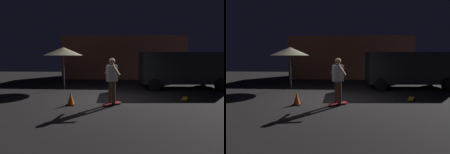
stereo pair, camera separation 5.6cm
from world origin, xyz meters
TOP-DOWN VIEW (x-y plane):
  - ground_plane at (0.00, 0.00)m, footprint 28.00×28.00m
  - low_building at (0.59, 8.92)m, footprint 9.61×3.98m
  - parked_van at (3.90, 3.33)m, footprint 4.72×2.47m
  - patio_umbrella at (-2.67, 2.65)m, footprint 2.10×2.10m
  - skateboard_ridden at (0.20, -0.74)m, footprint 0.74×0.63m
  - skateboard_spare at (3.16, 0.28)m, footprint 0.48×0.80m
  - skater at (0.20, -0.74)m, footprint 0.66×0.84m
  - traffic_cone at (-1.33, -0.80)m, footprint 0.34×0.34m

SIDE VIEW (x-z plane):
  - ground_plane at x=0.00m, z-range 0.00..0.00m
  - skateboard_ridden at x=0.20m, z-range 0.02..0.09m
  - skateboard_spare at x=3.16m, z-range 0.02..0.09m
  - traffic_cone at x=-1.33m, z-range -0.02..0.44m
  - skater at x=0.20m, z-range 0.20..1.87m
  - parked_van at x=3.90m, z-range 0.15..2.18m
  - low_building at x=0.59m, z-range 0.00..3.35m
  - patio_umbrella at x=-2.67m, z-range 0.92..3.22m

